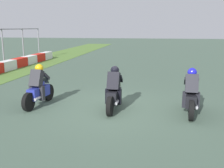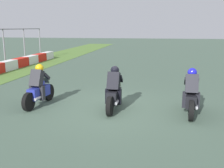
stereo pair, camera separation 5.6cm
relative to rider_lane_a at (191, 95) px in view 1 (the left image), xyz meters
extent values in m
plane|color=#415647|center=(0.09, 2.59, -0.62)|extent=(120.00, 120.00, 0.00)
cube|color=white|center=(7.19, 10.86, -0.30)|extent=(1.55, 0.60, 0.64)
cube|color=red|center=(8.77, 10.86, -0.30)|extent=(1.55, 0.60, 0.64)
cube|color=white|center=(10.34, 10.86, -0.30)|extent=(1.55, 0.60, 0.64)
cube|color=red|center=(11.92, 10.86, -0.30)|extent=(1.55, 0.60, 0.64)
cube|color=white|center=(13.50, 10.86, -0.30)|extent=(1.55, 0.60, 0.64)
cylinder|color=slate|center=(9.03, 12.18, 0.73)|extent=(0.10, 0.10, 2.71)
cylinder|color=slate|center=(12.01, 12.18, 0.73)|extent=(0.10, 0.10, 2.71)
cylinder|color=slate|center=(14.99, 12.18, 0.73)|extent=(0.10, 0.10, 2.71)
cylinder|color=black|center=(0.70, -0.05, -0.30)|extent=(0.65, 0.19, 0.64)
cylinder|color=black|center=(-0.69, 0.05, -0.30)|extent=(0.65, 0.19, 0.64)
cube|color=black|center=(0.00, 0.00, -0.12)|extent=(1.12, 0.40, 0.40)
ellipsoid|color=black|center=(0.10, -0.01, 0.18)|extent=(0.50, 0.33, 0.24)
cube|color=red|center=(-0.50, 0.04, -0.10)|extent=(0.07, 0.16, 0.08)
cylinder|color=#A5A5AD|center=(-0.36, -0.13, -0.25)|extent=(0.43, 0.13, 0.10)
cube|color=black|center=(-0.10, 0.01, 0.40)|extent=(0.51, 0.44, 0.66)
sphere|color=#1A1AB8|center=(0.12, -0.01, 0.74)|extent=(0.32, 0.32, 0.30)
cube|color=#446C8B|center=(0.50, -0.04, 0.22)|extent=(0.17, 0.27, 0.23)
cube|color=black|center=(-0.10, 0.21, -0.12)|extent=(0.19, 0.15, 0.52)
cube|color=black|center=(-0.13, -0.19, -0.12)|extent=(0.19, 0.15, 0.52)
cube|color=black|center=(0.30, 0.16, 0.42)|extent=(0.39, 0.13, 0.31)
cube|color=black|center=(0.27, -0.20, 0.42)|extent=(0.39, 0.13, 0.31)
cylinder|color=black|center=(0.72, 2.53, -0.30)|extent=(0.64, 0.16, 0.64)
cylinder|color=black|center=(-0.68, 2.57, -0.30)|extent=(0.64, 0.16, 0.64)
cube|color=black|center=(0.02, 2.55, -0.12)|extent=(1.11, 0.35, 0.40)
ellipsoid|color=black|center=(0.12, 2.54, 0.18)|extent=(0.49, 0.32, 0.24)
cube|color=red|center=(-0.49, 2.56, -0.10)|extent=(0.07, 0.16, 0.08)
cylinder|color=#A5A5AD|center=(-0.33, 2.40, -0.25)|extent=(0.42, 0.11, 0.10)
cube|color=black|center=(-0.08, 2.55, 0.40)|extent=(0.50, 0.42, 0.66)
sphere|color=black|center=(0.14, 2.54, 0.74)|extent=(0.31, 0.31, 0.30)
cube|color=#6E7A50|center=(0.52, 2.53, 0.22)|extent=(0.16, 0.26, 0.23)
cube|color=black|center=(-0.09, 2.75, -0.12)|extent=(0.18, 0.15, 0.52)
cube|color=black|center=(-0.10, 2.35, -0.12)|extent=(0.18, 0.15, 0.52)
cube|color=black|center=(0.31, 2.72, 0.42)|extent=(0.39, 0.11, 0.31)
cube|color=black|center=(0.30, 2.36, 0.42)|extent=(0.39, 0.11, 0.31)
cylinder|color=black|center=(0.75, 5.25, -0.30)|extent=(0.65, 0.20, 0.64)
cylinder|color=black|center=(-0.64, 5.38, -0.30)|extent=(0.65, 0.20, 0.64)
cube|color=#262F94|center=(0.05, 5.32, -0.12)|extent=(1.12, 0.42, 0.40)
ellipsoid|color=#262F94|center=(0.15, 5.31, 0.18)|extent=(0.51, 0.34, 0.24)
cube|color=red|center=(-0.46, 5.37, -0.10)|extent=(0.07, 0.16, 0.08)
cylinder|color=#A5A5AD|center=(-0.31, 5.19, -0.25)|extent=(0.43, 0.14, 0.10)
cube|color=#242429|center=(-0.05, 5.33, 0.40)|extent=(0.52, 0.44, 0.66)
sphere|color=gold|center=(0.17, 5.31, 0.74)|extent=(0.33, 0.33, 0.30)
cube|color=#5D6A4D|center=(0.55, 5.27, 0.22)|extent=(0.18, 0.27, 0.23)
cube|color=#242429|center=(-0.05, 5.53, -0.12)|extent=(0.19, 0.16, 0.52)
cube|color=#242429|center=(-0.09, 5.13, -0.12)|extent=(0.19, 0.16, 0.52)
cube|color=#242429|center=(0.35, 5.47, 0.42)|extent=(0.39, 0.14, 0.31)
cube|color=#242429|center=(0.31, 5.11, 0.42)|extent=(0.39, 0.14, 0.31)
camera|label=1|loc=(-8.69, 1.15, 2.17)|focal=42.49mm
camera|label=2|loc=(-8.68, 1.09, 2.17)|focal=42.49mm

